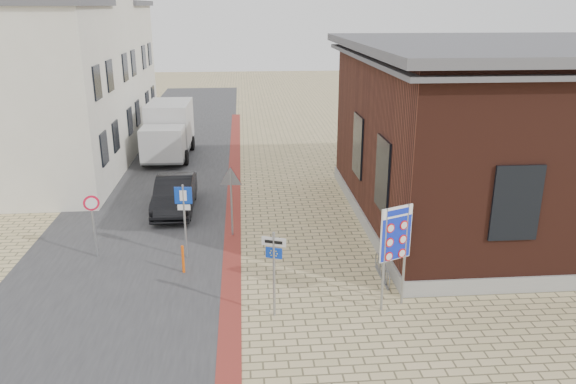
{
  "coord_description": "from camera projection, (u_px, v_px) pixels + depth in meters",
  "views": [
    {
      "loc": [
        -1.54,
        -13.13,
        8.02
      ],
      "look_at": [
        -0.1,
        4.27,
        2.2
      ],
      "focal_mm": 35.0,
      "sensor_mm": 36.0,
      "label": 1
    }
  ],
  "objects": [
    {
      "name": "curb_strip",
      "position": [
        234.0,
        199.0,
        24.37
      ],
      "size": [
        0.6,
        40.0,
        0.02
      ],
      "primitive_type": "cube",
      "color": "maroon",
      "rests_on": "ground"
    },
    {
      "name": "parking_sign",
      "position": [
        184.0,
        209.0,
        18.23
      ],
      "size": [
        0.56,
        0.08,
        2.56
      ],
      "rotation": [
        0.0,
        0.0,
        -0.08
      ],
      "color": "gray",
      "rests_on": "ground"
    },
    {
      "name": "essen_sign",
      "position": [
        274.0,
        261.0,
        14.77
      ],
      "size": [
        0.63,
        0.27,
        2.44
      ],
      "rotation": [
        0.0,
        0.0,
        -0.36
      ],
      "color": "gray",
      "rests_on": "ground"
    },
    {
      "name": "bike_rack",
      "position": [
        382.0,
        270.0,
        17.28
      ],
      "size": [
        0.08,
        1.8,
        0.6
      ],
      "color": "slate",
      "rests_on": "ground"
    },
    {
      "name": "yield_sign",
      "position": [
        231.0,
        184.0,
        19.97
      ],
      "size": [
        0.91,
        0.13,
        2.57
      ],
      "rotation": [
        0.0,
        0.0,
        -0.08
      ],
      "color": "gray",
      "rests_on": "ground"
    },
    {
      "name": "townhouse_far",
      "position": [
        92.0,
        69.0,
        35.59
      ],
      "size": [
        7.4,
        6.4,
        8.3
      ],
      "color": "silver",
      "rests_on": "ground"
    },
    {
      "name": "brick_building",
      "position": [
        520.0,
        131.0,
        21.29
      ],
      "size": [
        13.0,
        13.0,
        6.8
      ],
      "color": "gray",
      "rests_on": "ground"
    },
    {
      "name": "ground",
      "position": [
        305.0,
        319.0,
        15.07
      ],
      "size": [
        120.0,
        120.0,
        0.0
      ],
      "primitive_type": "plane",
      "color": "tan",
      "rests_on": "ground"
    },
    {
      "name": "townhouse_mid",
      "position": [
        63.0,
        74.0,
        29.79
      ],
      "size": [
        7.4,
        6.4,
        9.1
      ],
      "color": "silver",
      "rests_on": "ground"
    },
    {
      "name": "townhouse_near",
      "position": [
        22.0,
        99.0,
        24.24
      ],
      "size": [
        7.4,
        6.4,
        8.3
      ],
      "color": "silver",
      "rests_on": "ground"
    },
    {
      "name": "sedan",
      "position": [
        175.0,
        194.0,
        22.89
      ],
      "size": [
        1.5,
        4.27,
        1.41
      ],
      "primitive_type": "imported",
      "rotation": [
        0.0,
        0.0,
        -0.0
      ],
      "color": "black",
      "rests_on": "ground"
    },
    {
      "name": "bollard",
      "position": [
        183.0,
        259.0,
        17.56
      ],
      "size": [
        0.09,
        0.09,
        0.93
      ],
      "primitive_type": "cylinder",
      "rotation": [
        0.0,
        0.0,
        0.03
      ],
      "color": "#F65A0C",
      "rests_on": "ground"
    },
    {
      "name": "speed_sign",
      "position": [
        93.0,
        217.0,
        18.36
      ],
      "size": [
        0.5,
        0.18,
        2.18
      ],
      "rotation": [
        0.0,
        0.0,
        0.29
      ],
      "color": "gray",
      "rests_on": "ground"
    },
    {
      "name": "border_sign",
      "position": [
        396.0,
        235.0,
        15.06
      ],
      "size": [
        0.95,
        0.46,
        2.98
      ],
      "rotation": [
        0.0,
        0.0,
        0.42
      ],
      "color": "gray",
      "rests_on": "ground"
    },
    {
      "name": "road_strip",
      "position": [
        166.0,
        169.0,
        28.82
      ],
      "size": [
        7.0,
        60.0,
        0.02
      ],
      "primitive_type": "cube",
      "color": "#38383A",
      "rests_on": "ground"
    },
    {
      "name": "box_truck",
      "position": [
        168.0,
        130.0,
        30.81
      ],
      "size": [
        2.49,
        5.63,
        2.92
      ],
      "rotation": [
        0.0,
        0.0,
        -0.02
      ],
      "color": "slate",
      "rests_on": "ground"
    }
  ]
}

